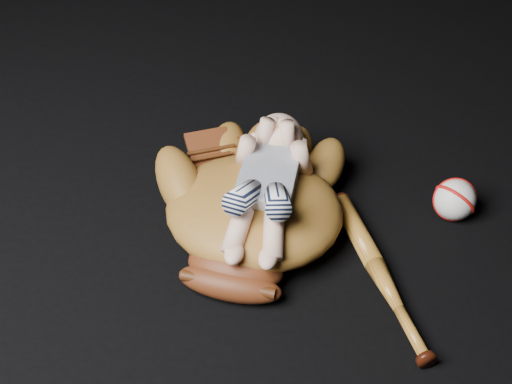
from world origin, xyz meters
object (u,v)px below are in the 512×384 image
(baseball_glove, at_px, (254,204))
(baseball_bat, at_px, (380,273))
(newborn_baby, at_px, (266,184))
(baseball, at_px, (455,200))

(baseball_glove, bearing_deg, baseball_bat, -13.80)
(newborn_baby, distance_m, baseball_bat, 0.25)
(newborn_baby, xyz_separation_m, baseball, (0.35, 0.07, -0.08))
(baseball_bat, height_order, baseball, baseball)
(newborn_baby, height_order, baseball, newborn_baby)
(baseball_glove, distance_m, baseball, 0.38)
(newborn_baby, bearing_deg, baseball, 18.79)
(baseball_glove, height_order, newborn_baby, newborn_baby)
(newborn_baby, relative_size, baseball, 4.45)
(baseball, bearing_deg, newborn_baby, -169.03)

